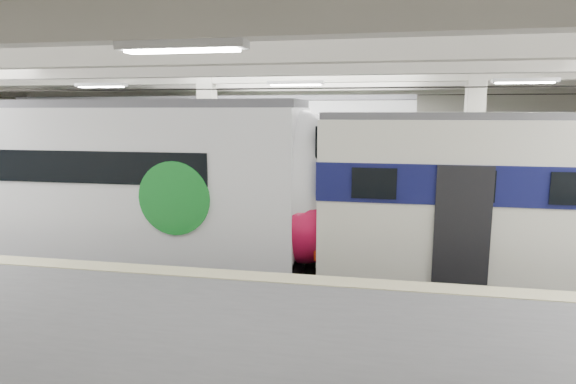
# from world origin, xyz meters

# --- Properties ---
(station_hall) EXTENTS (36.00, 24.00, 5.75)m
(station_hall) POSITION_xyz_m (0.00, -1.74, 3.24)
(station_hall) COLOR black
(station_hall) RESTS_ON ground
(modern_emu) EXTENTS (13.77, 2.84, 4.44)m
(modern_emu) POSITION_xyz_m (-4.52, -0.00, 2.19)
(modern_emu) COLOR white
(modern_emu) RESTS_ON ground
(far_train) EXTENTS (14.86, 3.71, 4.67)m
(far_train) POSITION_xyz_m (-3.82, 5.50, 2.41)
(far_train) COLOR white
(far_train) RESTS_ON ground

